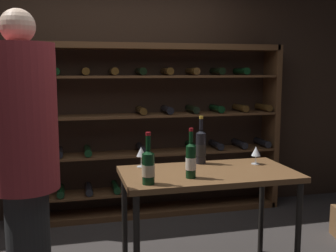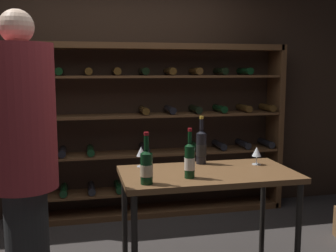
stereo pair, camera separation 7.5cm
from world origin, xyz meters
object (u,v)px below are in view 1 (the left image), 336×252
(person_bystander_red_print, at_px, (24,152))
(wine_glass_stemmed_right, at_px, (141,153))
(wine_bottle_black_capsule, at_px, (191,160))
(wine_glass_stemmed_center, at_px, (256,152))
(wine_rack, at_px, (155,131))
(wine_bottle_red_label, at_px, (148,166))
(wine_bottle_amber_reserve, at_px, (201,146))
(tasting_table, at_px, (208,182))

(person_bystander_red_print, height_order, wine_glass_stemmed_right, person_bystander_red_print)
(wine_bottle_black_capsule, distance_m, wine_glass_stemmed_center, 0.67)
(wine_rack, distance_m, wine_bottle_black_capsule, 1.58)
(person_bystander_red_print, bearing_deg, wine_bottle_red_label, -63.72)
(wine_bottle_amber_reserve, bearing_deg, wine_bottle_black_capsule, -117.60)
(person_bystander_red_print, distance_m, wine_bottle_black_capsule, 1.08)
(wine_bottle_red_label, xyz_separation_m, wine_glass_stemmed_right, (0.04, 0.47, -0.01))
(tasting_table, bearing_deg, wine_glass_stemmed_right, 150.69)
(wine_rack, distance_m, wine_bottle_red_label, 1.70)
(wine_bottle_black_capsule, distance_m, wine_glass_stemmed_right, 0.48)
(wine_bottle_black_capsule, distance_m, wine_bottle_amber_reserve, 0.44)
(person_bystander_red_print, height_order, wine_bottle_amber_reserve, person_bystander_red_print)
(wine_glass_stemmed_center, bearing_deg, wine_rack, 111.95)
(wine_glass_stemmed_right, bearing_deg, wine_rack, 72.98)
(wine_bottle_amber_reserve, xyz_separation_m, wine_glass_stemmed_center, (0.41, -0.13, -0.04))
(wine_glass_stemmed_center, bearing_deg, person_bystander_red_print, -170.82)
(wine_rack, distance_m, person_bystander_red_print, 1.97)
(wine_glass_stemmed_center, bearing_deg, wine_bottle_red_label, -159.92)
(tasting_table, xyz_separation_m, wine_glass_stemmed_center, (0.44, 0.13, 0.18))
(tasting_table, xyz_separation_m, person_bystander_red_print, (-1.25, -0.15, 0.32))
(wine_rack, relative_size, wine_glass_stemmed_right, 17.83)
(tasting_table, distance_m, wine_glass_stemmed_right, 0.55)
(wine_bottle_amber_reserve, distance_m, wine_glass_stemmed_right, 0.48)
(person_bystander_red_print, bearing_deg, wine_glass_stemmed_center, -49.62)
(person_bystander_red_print, relative_size, wine_bottle_amber_reserve, 5.06)
(person_bystander_red_print, distance_m, wine_glass_stemmed_center, 1.72)
(wine_rack, bearing_deg, wine_bottle_red_label, -103.60)
(wine_bottle_black_capsule, relative_size, wine_glass_stemmed_right, 2.21)
(wine_rack, relative_size, wine_bottle_amber_reserve, 7.37)
(tasting_table, relative_size, wine_bottle_amber_reserve, 3.34)
(wine_bottle_amber_reserve, relative_size, wine_glass_stemmed_right, 2.42)
(wine_bottle_amber_reserve, height_order, wine_glass_stemmed_right, wine_bottle_amber_reserve)
(wine_bottle_red_label, xyz_separation_m, wine_glass_stemmed_center, (0.93, 0.34, -0.02))
(wine_bottle_red_label, relative_size, wine_glass_stemmed_right, 2.18)
(wine_bottle_red_label, bearing_deg, wine_bottle_black_capsule, 13.81)
(wine_bottle_red_label, height_order, wine_bottle_amber_reserve, wine_bottle_amber_reserve)
(wine_bottle_amber_reserve, bearing_deg, wine_bottle_red_label, -137.84)
(wine_bottle_red_label, distance_m, wine_glass_stemmed_center, 0.99)
(tasting_table, relative_size, wine_bottle_red_label, 3.70)
(tasting_table, distance_m, wine_bottle_amber_reserve, 0.34)
(wine_rack, xyz_separation_m, wine_glass_stemmed_center, (0.53, -1.31, 0.01))
(person_bystander_red_print, height_order, wine_glass_stemmed_center, person_bystander_red_print)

